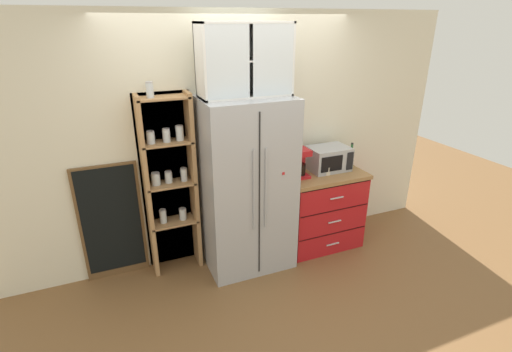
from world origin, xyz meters
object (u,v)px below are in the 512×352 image
Objects in this scene: refrigerator at (247,186)px; mug_cream at (327,170)px; microwave at (328,158)px; bottle_green at (351,156)px; mug_navy at (324,169)px; coffee_maker at (299,162)px; chalkboard_menu at (112,222)px.

refrigerator is 0.91m from mug_cream.
microwave is (1.00, 0.08, 0.13)m from refrigerator.
microwave is 1.55× the size of bottle_green.
mug_cream is at bearing -127.13° from microwave.
mug_navy is at bearing -142.01° from microwave.
bottle_green reaches higher than mug_cream.
coffee_maker reaches higher than mug_cream.
mug_navy is 0.41× the size of bottle_green.
refrigerator is 15.31× the size of mug_navy.
coffee_maker is 0.26× the size of chalkboard_menu.
bottle_green is at bearing 0.94° from coffee_maker.
refrigerator reaches higher than coffee_maker.
chalkboard_menu is at bearing 167.28° from refrigerator.
bottle_green is at bearing 13.82° from mug_cream.
mug_navy is 2.27m from chalkboard_menu.
mug_cream is at bearing -166.18° from bottle_green.
bottle_green reaches higher than mug_navy.
mug_cream is 2.27m from chalkboard_menu.
refrigerator is 6.31× the size of bottle_green.
microwave is 2.36m from chalkboard_menu.
bottle_green is at bearing 6.32° from mug_navy.
coffee_maker is 0.32m from mug_navy.
mug_cream is at bearing -8.74° from chalkboard_menu.
coffee_maker is at bearing 165.13° from mug_cream.
microwave is 0.28m from bottle_green.
mug_cream is 0.43× the size of bottle_green.
bottle_green is (0.67, 0.01, -0.03)m from coffee_maker.
bottle_green is at bearing -6.35° from microwave.
chalkboard_menu is (-2.22, 0.34, -0.33)m from mug_cream.
chalkboard_menu is (-1.92, 0.26, -0.44)m from coffee_maker.
microwave is at bearing 37.99° from mug_navy.
mug_cream is at bearing -90.40° from mug_navy.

